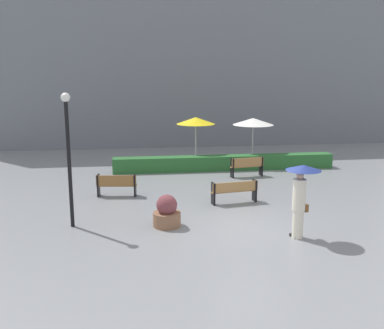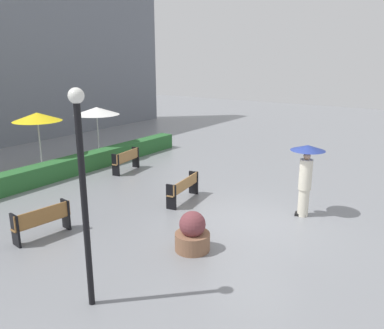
{
  "view_description": "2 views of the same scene",
  "coord_description": "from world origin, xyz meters",
  "px_view_note": "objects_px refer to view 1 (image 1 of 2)",
  "views": [
    {
      "loc": [
        -3.49,
        -12.83,
        4.8
      ],
      "look_at": [
        -1.19,
        4.59,
        1.12
      ],
      "focal_mm": 41.8,
      "sensor_mm": 36.0,
      "label": 1
    },
    {
      "loc": [
        -9.86,
        -4.47,
        4.66
      ],
      "look_at": [
        1.33,
        3.25,
        0.94
      ],
      "focal_mm": 36.63,
      "sensor_mm": 36.0,
      "label": 2
    }
  ],
  "objects_px": {
    "patio_umbrella_yellow": "(196,121)",
    "patio_umbrella_white": "(253,122)",
    "bench_far_left": "(117,184)",
    "lamp_post": "(68,147)",
    "pedestrian_with_umbrella": "(301,191)",
    "bench_back_row": "(247,165)",
    "bench_mid_center": "(235,190)",
    "planter_pot": "(167,213)"
  },
  "relations": [
    {
      "from": "bench_mid_center",
      "to": "patio_umbrella_yellow",
      "type": "relative_size",
      "value": 0.72
    },
    {
      "from": "bench_far_left",
      "to": "planter_pot",
      "type": "relative_size",
      "value": 1.54
    },
    {
      "from": "pedestrian_with_umbrella",
      "to": "patio_umbrella_yellow",
      "type": "relative_size",
      "value": 0.88
    },
    {
      "from": "bench_far_left",
      "to": "bench_back_row",
      "type": "bearing_deg",
      "value": 23.59
    },
    {
      "from": "bench_far_left",
      "to": "patio_umbrella_white",
      "type": "relative_size",
      "value": 0.65
    },
    {
      "from": "pedestrian_with_umbrella",
      "to": "patio_umbrella_white",
      "type": "bearing_deg",
      "value": 82.33
    },
    {
      "from": "bench_mid_center",
      "to": "pedestrian_with_umbrella",
      "type": "xyz_separation_m",
      "value": [
        1.09,
        -3.69,
        0.93
      ]
    },
    {
      "from": "pedestrian_with_umbrella",
      "to": "patio_umbrella_yellow",
      "type": "xyz_separation_m",
      "value": [
        -1.55,
        10.78,
        0.87
      ]
    },
    {
      "from": "bench_far_left",
      "to": "patio_umbrella_yellow",
      "type": "xyz_separation_m",
      "value": [
        3.9,
        5.59,
        1.8
      ]
    },
    {
      "from": "lamp_post",
      "to": "bench_mid_center",
      "type": "bearing_deg",
      "value": 17.98
    },
    {
      "from": "bench_mid_center",
      "to": "lamp_post",
      "type": "bearing_deg",
      "value": -162.02
    },
    {
      "from": "bench_far_left",
      "to": "lamp_post",
      "type": "relative_size",
      "value": 0.38
    },
    {
      "from": "bench_back_row",
      "to": "patio_umbrella_yellow",
      "type": "xyz_separation_m",
      "value": [
        -1.98,
        3.03,
        1.76
      ]
    },
    {
      "from": "pedestrian_with_umbrella",
      "to": "bench_far_left",
      "type": "bearing_deg",
      "value": 136.36
    },
    {
      "from": "patio_umbrella_yellow",
      "to": "patio_umbrella_white",
      "type": "relative_size",
      "value": 1.02
    },
    {
      "from": "bench_far_left",
      "to": "pedestrian_with_umbrella",
      "type": "bearing_deg",
      "value": -43.64
    },
    {
      "from": "bench_mid_center",
      "to": "lamp_post",
      "type": "height_order",
      "value": "lamp_post"
    },
    {
      "from": "bench_far_left",
      "to": "pedestrian_with_umbrella",
      "type": "relative_size",
      "value": 0.72
    },
    {
      "from": "planter_pot",
      "to": "bench_far_left",
      "type": "bearing_deg",
      "value": 114.56
    },
    {
      "from": "planter_pot",
      "to": "patio_umbrella_white",
      "type": "distance_m",
      "value": 10.55
    },
    {
      "from": "pedestrian_with_umbrella",
      "to": "lamp_post",
      "type": "distance_m",
      "value": 7.05
    },
    {
      "from": "bench_back_row",
      "to": "patio_umbrella_white",
      "type": "relative_size",
      "value": 0.65
    },
    {
      "from": "bench_mid_center",
      "to": "patio_umbrella_yellow",
      "type": "bearing_deg",
      "value": 93.71
    },
    {
      "from": "bench_far_left",
      "to": "planter_pot",
      "type": "height_order",
      "value": "planter_pot"
    },
    {
      "from": "planter_pot",
      "to": "patio_umbrella_white",
      "type": "bearing_deg",
      "value": 60.12
    },
    {
      "from": "pedestrian_with_umbrella",
      "to": "patio_umbrella_white",
      "type": "relative_size",
      "value": 0.9
    },
    {
      "from": "bench_back_row",
      "to": "bench_far_left",
      "type": "height_order",
      "value": "bench_back_row"
    },
    {
      "from": "bench_back_row",
      "to": "patio_umbrella_white",
      "type": "xyz_separation_m",
      "value": [
        0.98,
        2.76,
        1.71
      ]
    },
    {
      "from": "bench_mid_center",
      "to": "patio_umbrella_white",
      "type": "xyz_separation_m",
      "value": [
        2.5,
        6.82,
        1.75
      ]
    },
    {
      "from": "bench_back_row",
      "to": "lamp_post",
      "type": "bearing_deg",
      "value": -140.49
    },
    {
      "from": "bench_far_left",
      "to": "patio_umbrella_white",
      "type": "distance_m",
      "value": 8.86
    },
    {
      "from": "lamp_post",
      "to": "patio_umbrella_yellow",
      "type": "bearing_deg",
      "value": 59.91
    },
    {
      "from": "bench_back_row",
      "to": "patio_umbrella_white",
      "type": "distance_m",
      "value": 3.39
    },
    {
      "from": "patio_umbrella_yellow",
      "to": "patio_umbrella_white",
      "type": "bearing_deg",
      "value": -5.15
    },
    {
      "from": "bench_back_row",
      "to": "patio_umbrella_yellow",
      "type": "relative_size",
      "value": 0.64
    },
    {
      "from": "bench_mid_center",
      "to": "planter_pot",
      "type": "relative_size",
      "value": 1.75
    },
    {
      "from": "bench_far_left",
      "to": "lamp_post",
      "type": "height_order",
      "value": "lamp_post"
    },
    {
      "from": "bench_far_left",
      "to": "pedestrian_with_umbrella",
      "type": "distance_m",
      "value": 7.58
    },
    {
      "from": "lamp_post",
      "to": "bench_back_row",
      "type": "bearing_deg",
      "value": 39.51
    },
    {
      "from": "bench_mid_center",
      "to": "bench_back_row",
      "type": "distance_m",
      "value": 4.34
    },
    {
      "from": "bench_far_left",
      "to": "lamp_post",
      "type": "xyz_separation_m",
      "value": [
        -1.27,
        -3.33,
        2.04
      ]
    },
    {
      "from": "bench_mid_center",
      "to": "lamp_post",
      "type": "relative_size",
      "value": 0.43
    }
  ]
}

